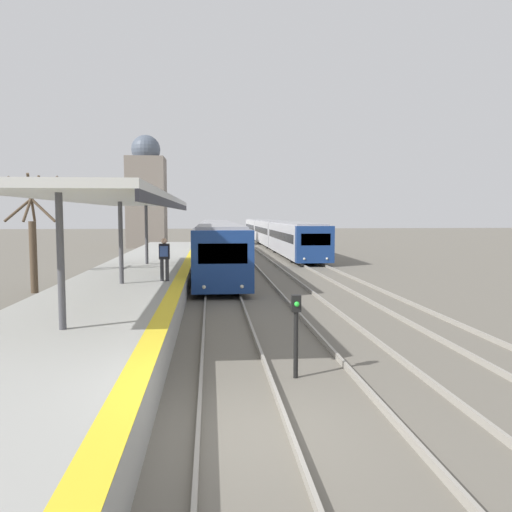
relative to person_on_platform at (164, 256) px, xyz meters
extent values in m
plane|color=#666056|center=(2.28, -11.73, -1.90)|extent=(240.00, 240.00, 0.00)
cube|color=gray|center=(1.56, -11.73, -1.83)|extent=(0.07, 120.00, 0.15)
cube|color=gray|center=(2.99, -11.73, -1.83)|extent=(0.07, 120.00, 0.15)
cube|color=gray|center=(4.80, -11.73, -1.83)|extent=(0.07, 120.00, 0.15)
cube|color=gray|center=(6.23, -11.73, -1.83)|extent=(0.07, 120.00, 0.15)
cube|color=yellow|center=(0.56, -11.73, -0.99)|extent=(0.50, 80.00, 0.01)
cube|color=beige|center=(-1.54, -0.54, 2.16)|extent=(4.00, 18.82, 0.20)
cube|color=black|center=(0.42, -0.54, 1.94)|extent=(0.08, 18.82, 0.24)
cylinder|color=#47474C|center=(-1.54, -8.07, 0.54)|extent=(0.16, 0.16, 3.05)
cylinder|color=#47474C|center=(-1.54, -0.54, 0.54)|extent=(0.16, 0.16, 3.05)
cylinder|color=#47474C|center=(-1.54, 6.98, 0.54)|extent=(0.16, 0.16, 3.05)
cylinder|color=#2D2D33|center=(-0.10, 0.04, -0.56)|extent=(0.14, 0.14, 0.85)
cylinder|color=#2D2D33|center=(0.10, 0.04, -0.56)|extent=(0.14, 0.14, 0.85)
cube|color=black|center=(0.00, 0.04, 0.16)|extent=(0.40, 0.22, 0.60)
sphere|color=tan|center=(0.00, 0.04, 0.57)|extent=(0.22, 0.22, 0.22)
cube|color=#334C8E|center=(0.00, -0.16, 0.18)|extent=(0.30, 0.18, 0.40)
cube|color=navy|center=(2.28, 0.97, -0.34)|extent=(2.56, 0.70, 2.58)
cube|color=black|center=(2.28, 0.64, 0.02)|extent=(2.00, 0.04, 0.83)
sphere|color=#EFEACC|center=(1.51, 0.63, -1.33)|extent=(0.16, 0.16, 0.16)
sphere|color=#EFEACC|center=(3.05, 0.63, -1.33)|extent=(0.16, 0.16, 0.16)
cube|color=#A8ADB7|center=(2.28, 9.04, -0.34)|extent=(2.56, 15.44, 2.58)
cube|color=gray|center=(2.28, 9.04, 1.01)|extent=(2.25, 15.13, 0.12)
cube|color=black|center=(2.28, 9.04, -0.06)|extent=(2.58, 14.20, 0.67)
cylinder|color=black|center=(1.19, 4.03, -1.55)|extent=(0.12, 0.70, 0.70)
cylinder|color=black|center=(3.37, 4.03, -1.55)|extent=(0.12, 0.70, 0.70)
cylinder|color=black|center=(1.19, 14.06, -1.55)|extent=(0.12, 0.70, 0.70)
cylinder|color=black|center=(3.37, 14.06, -1.55)|extent=(0.12, 0.70, 0.70)
cube|color=#A8ADB7|center=(2.28, 24.83, -0.34)|extent=(2.56, 15.44, 2.58)
cube|color=gray|center=(2.28, 24.83, 1.01)|extent=(2.25, 15.13, 0.12)
cube|color=black|center=(2.28, 24.83, -0.06)|extent=(2.58, 14.20, 0.67)
cylinder|color=black|center=(1.19, 19.81, -1.55)|extent=(0.12, 0.70, 0.70)
cylinder|color=black|center=(3.37, 19.81, -1.55)|extent=(0.12, 0.70, 0.70)
cylinder|color=black|center=(1.19, 29.85, -1.55)|extent=(0.12, 0.70, 0.70)
cylinder|color=black|center=(3.37, 29.85, -1.55)|extent=(0.12, 0.70, 0.70)
cube|color=navy|center=(8.75, 13.39, -0.40)|extent=(2.56, 0.70, 2.47)
cube|color=black|center=(8.75, 13.06, -0.05)|extent=(1.99, 0.04, 0.79)
sphere|color=#EFEACC|center=(7.98, 13.05, -1.33)|extent=(0.16, 0.16, 0.16)
sphere|color=#EFEACC|center=(9.52, 13.05, -1.33)|extent=(0.16, 0.16, 0.16)
cube|color=silver|center=(8.75, 21.36, -0.40)|extent=(2.56, 15.22, 2.47)
cube|color=gray|center=(8.75, 21.36, 0.90)|extent=(2.25, 14.92, 0.12)
cube|color=black|center=(8.75, 21.36, -0.13)|extent=(2.58, 14.01, 0.64)
cylinder|color=black|center=(7.67, 16.41, -1.55)|extent=(0.12, 0.70, 0.70)
cylinder|color=black|center=(9.84, 16.41, -1.55)|extent=(0.12, 0.70, 0.70)
cylinder|color=black|center=(7.67, 26.30, -1.55)|extent=(0.12, 0.70, 0.70)
cylinder|color=black|center=(9.84, 26.30, -1.55)|extent=(0.12, 0.70, 0.70)
cube|color=silver|center=(8.75, 36.93, -0.40)|extent=(2.56, 15.22, 2.47)
cube|color=gray|center=(8.75, 36.93, 0.90)|extent=(2.25, 14.92, 0.12)
cube|color=black|center=(8.75, 36.93, -0.13)|extent=(2.58, 14.01, 0.64)
cylinder|color=black|center=(7.67, 31.98, -1.55)|extent=(0.12, 0.70, 0.70)
cylinder|color=black|center=(9.84, 31.98, -1.55)|extent=(0.12, 0.70, 0.70)
cylinder|color=black|center=(7.67, 41.88, -1.55)|extent=(0.12, 0.70, 0.70)
cylinder|color=black|center=(9.84, 41.88, -1.55)|extent=(0.12, 0.70, 0.70)
cube|color=silver|center=(8.75, 52.51, -0.40)|extent=(2.56, 15.22, 2.47)
cube|color=gray|center=(8.75, 52.51, 0.90)|extent=(2.25, 14.92, 0.12)
cube|color=black|center=(8.75, 52.51, -0.13)|extent=(2.58, 14.01, 0.64)
cylinder|color=black|center=(7.67, 47.56, -1.55)|extent=(0.12, 0.70, 0.70)
cylinder|color=black|center=(9.84, 47.56, -1.55)|extent=(0.12, 0.70, 0.70)
cylinder|color=black|center=(7.67, 57.45, -1.55)|extent=(0.12, 0.70, 0.70)
cylinder|color=black|center=(9.84, 57.45, -1.55)|extent=(0.12, 0.70, 0.70)
cylinder|color=black|center=(3.57, -9.13, -1.19)|extent=(0.10, 0.10, 1.43)
cube|color=black|center=(3.57, -9.13, -0.29)|extent=(0.20, 0.14, 0.36)
sphere|color=green|center=(3.57, -9.22, -0.29)|extent=(0.11, 0.11, 0.11)
cube|color=slate|center=(-4.98, 35.24, 2.89)|extent=(4.00, 4.00, 9.58)
sphere|color=#4C5666|center=(-4.98, 35.24, 8.52)|extent=(3.05, 3.05, 3.05)
cylinder|color=#4C3D2D|center=(-6.07, 3.47, -0.30)|extent=(0.32, 0.32, 3.20)
cylinder|color=#4C3D2D|center=(-6.07, 3.47, 2.31)|extent=(0.38, 1.52, 2.11)
cylinder|color=#4C3D2D|center=(-6.07, 3.47, 2.28)|extent=(2.42, 0.12, 2.06)
cylinder|color=#4C3D2D|center=(-6.07, 3.47, 2.31)|extent=(0.38, 1.52, 2.11)
cylinder|color=#4C3D2D|center=(-6.07, 3.47, 2.28)|extent=(2.31, 0.94, 2.06)
camera|label=1|loc=(1.77, -19.43, 1.57)|focal=35.00mm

